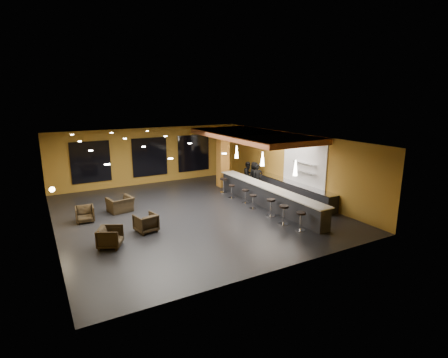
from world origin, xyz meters
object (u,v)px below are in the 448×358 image
bar_counter (267,197)px  pendant_1 (262,159)px  column (223,158)px  bar_stool_5 (232,190)px  pendant_0 (295,168)px  staff_b (248,175)px  bar_stool_2 (271,205)px  bar_stool_3 (253,200)px  bar_stool_6 (224,183)px  bar_stool_0 (301,219)px  prep_counter (292,191)px  pendant_2 (237,152)px  armchair_a (110,237)px  armchair_b (146,223)px  staff_a (258,178)px  armchair_c (85,214)px  bar_stool_4 (245,194)px  armchair_d (120,205)px  bar_stool_1 (284,212)px

bar_counter → pendant_1: pendant_1 is taller
column → bar_stool_5: 2.88m
pendant_0 → staff_b: bearing=77.7°
bar_stool_5 → bar_stool_2: bearing=-88.6°
bar_stool_3 → bar_stool_6: (0.15, 3.26, 0.08)m
bar_stool_0 → bar_stool_5: size_ratio=1.12×
bar_counter → prep_counter: bar_counter is taller
pendant_2 → bar_stool_2: 4.70m
armchair_a → bar_stool_5: size_ratio=1.15×
armchair_b → bar_stool_2: (5.59, -0.99, 0.15)m
column → staff_a: bearing=-63.8°
bar_stool_2 → bar_stool_6: bar_stool_6 is taller
pendant_1 → bar_stool_6: bearing=103.5°
armchair_c → bar_stool_4: (7.67, -1.15, 0.11)m
armchair_d → column: bearing=-175.9°
staff_a → armchair_b: size_ratio=1.99×
bar_stool_0 → bar_stool_5: bar_stool_0 is taller
armchair_b → armchair_c: bearing=-61.9°
pendant_2 → armchair_a: size_ratio=0.84×
bar_counter → armchair_d: bar_counter is taller
pendant_1 → armchair_d: bearing=161.1°
armchair_b → bar_stool_1: 5.84m
armchair_b → bar_stool_1: bar_stool_1 is taller
bar_stool_2 → bar_stool_6: 4.57m
prep_counter → pendant_2: (-2.00, 2.50, 1.92)m
staff_a → bar_stool_6: size_ratio=1.96×
bar_stool_5 → armchair_b: bearing=-156.2°
armchair_a → bar_stool_4: size_ratio=1.15×
column → bar_stool_0: 8.02m
prep_counter → armchair_b: prep_counter is taller
armchair_d → bar_stool_0: (5.94, -6.06, 0.16)m
bar_counter → bar_stool_6: bearing=101.5°
staff_a → armchair_d: (-7.71, 0.35, -0.47)m
prep_counter → bar_stool_4: 2.70m
staff_b → armchair_b: size_ratio=1.88×
pendant_0 → pendant_2: size_ratio=1.00×
bar_stool_6 → armchair_c: bearing=-171.5°
staff_b → bar_stool_5: bearing=-160.2°
pendant_1 → armchair_c: size_ratio=0.89×
pendant_1 → bar_stool_4: pendant_1 is taller
column → bar_stool_6: size_ratio=4.15×
staff_a → bar_stool_3: size_ratio=2.32×
bar_counter → bar_stool_2: size_ratio=9.65×
prep_counter → pendant_0: size_ratio=8.57×
pendant_0 → pendant_1: 2.50m
armchair_c → bar_stool_0: bearing=-31.0°
armchair_d → bar_stool_2: bar_stool_2 is taller
staff_b → pendant_1: bearing=-127.9°
armchair_c → bar_stool_0: 9.37m
staff_b → armchair_d: (-7.87, -0.88, -0.42)m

